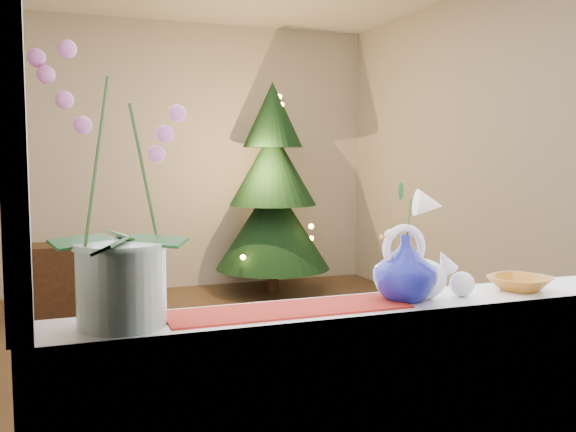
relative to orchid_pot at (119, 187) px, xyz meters
The scene contains 15 objects.
ground 2.83m from the orchid_pot, 70.50° to the left, with size 5.00×5.00×0.00m, color #3B2718.
wall_back 4.95m from the orchid_pot, 80.21° to the left, with size 4.50×0.10×2.70m, color beige.
wall_front 0.85m from the orchid_pot, ahead, with size 4.50×0.10×2.70m, color beige.
wall_right 3.90m from the orchid_pot, 37.53° to the left, with size 0.10×5.00×2.70m, color beige.
windowsill 0.92m from the orchid_pot, ahead, with size 2.20×0.26×0.04m, color white.
window_frame 0.94m from the orchid_pot, ahead, with size 2.22×0.06×1.60m, color white, non-canonical shape.
runner 0.58m from the orchid_pot, ahead, with size 0.70×0.20×0.01m, color maroon.
orchid_pot is the anchor object (origin of this frame).
swan 0.92m from the orchid_pot, ahead, with size 0.26×0.12×0.22m, color white, non-canonical shape.
blue_vase 0.87m from the orchid_pot, ahead, with size 0.22×0.22×0.23m, color navy.
lily 0.84m from the orchid_pot, ahead, with size 0.13×0.07×0.17m, color white, non-canonical shape.
paperweight 1.08m from the orchid_pot, ahead, with size 0.08×0.08×0.08m, color silver.
amber_dish 1.31m from the orchid_pot, ahead, with size 0.16×0.16×0.04m, color #AA691C.
xmas_tree 4.72m from the orchid_pot, 66.30° to the left, with size 1.13×1.13×2.07m, color #123218, non-canonical shape.
side_table 4.01m from the orchid_pot, 89.46° to the left, with size 0.84×0.42×0.63m, color black.
Camera 1 is at (-1.00, -4.04, 1.36)m, focal length 40.00 mm.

